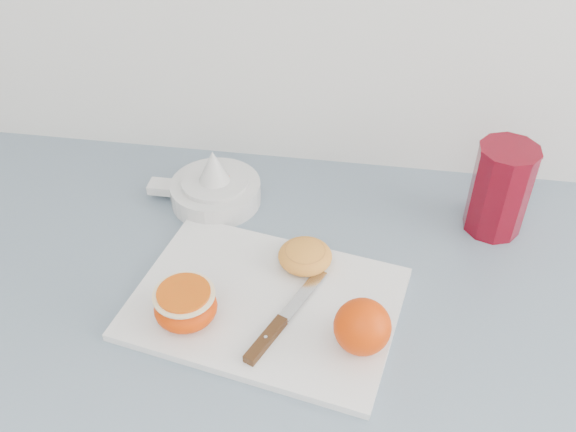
{
  "coord_description": "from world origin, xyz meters",
  "views": [
    {
      "loc": [
        0.11,
        1.04,
        1.56
      ],
      "look_at": [
        -0.0,
        1.75,
        0.96
      ],
      "focal_mm": 40.0,
      "sensor_mm": 36.0,
      "label": 1
    }
  ],
  "objects_px": {
    "half_orange": "(186,306)",
    "red_tumbler": "(499,192)",
    "citrus_juicer": "(214,188)",
    "cutting_board": "(265,303)"
  },
  "relations": [
    {
      "from": "half_orange",
      "to": "red_tumbler",
      "type": "bearing_deg",
      "value": 32.56
    },
    {
      "from": "half_orange",
      "to": "citrus_juicer",
      "type": "bearing_deg",
      "value": 95.77
    },
    {
      "from": "red_tumbler",
      "to": "half_orange",
      "type": "bearing_deg",
      "value": -147.44
    },
    {
      "from": "half_orange",
      "to": "red_tumbler",
      "type": "xyz_separation_m",
      "value": [
        0.42,
        0.27,
        0.03
      ]
    },
    {
      "from": "citrus_juicer",
      "to": "red_tumbler",
      "type": "distance_m",
      "value": 0.45
    },
    {
      "from": "half_orange",
      "to": "red_tumbler",
      "type": "height_order",
      "value": "red_tumbler"
    },
    {
      "from": "half_orange",
      "to": "citrus_juicer",
      "type": "height_order",
      "value": "citrus_juicer"
    },
    {
      "from": "red_tumbler",
      "to": "citrus_juicer",
      "type": "bearing_deg",
      "value": -179.67
    },
    {
      "from": "cutting_board",
      "to": "half_orange",
      "type": "bearing_deg",
      "value": -153.38
    },
    {
      "from": "citrus_juicer",
      "to": "red_tumbler",
      "type": "xyz_separation_m",
      "value": [
        0.45,
        0.0,
        0.04
      ]
    }
  ]
}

